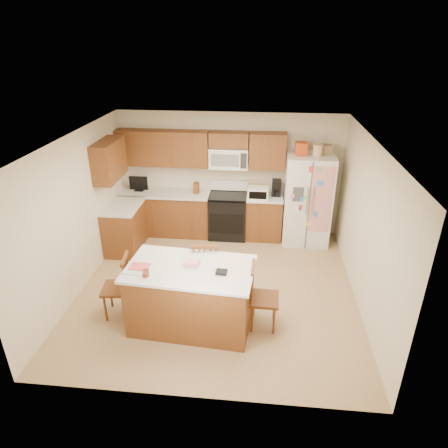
# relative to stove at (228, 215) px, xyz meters

# --- Properties ---
(ground) EXTENTS (4.50, 4.50, 0.00)m
(ground) POSITION_rel_stove_xyz_m (0.00, -1.94, -0.47)
(ground) COLOR #98714D
(ground) RESTS_ON ground
(room_shell) EXTENTS (4.60, 4.60, 2.52)m
(room_shell) POSITION_rel_stove_xyz_m (0.00, -1.94, 0.97)
(room_shell) COLOR beige
(room_shell) RESTS_ON ground
(cabinetry) EXTENTS (3.36, 1.56, 2.15)m
(cabinetry) POSITION_rel_stove_xyz_m (-0.98, -0.15, 0.44)
(cabinetry) COLOR brown
(cabinetry) RESTS_ON ground
(stove) EXTENTS (0.76, 0.65, 1.13)m
(stove) POSITION_rel_stove_xyz_m (0.00, 0.00, 0.00)
(stove) COLOR black
(stove) RESTS_ON ground
(refrigerator) EXTENTS (0.90, 0.79, 2.04)m
(refrigerator) POSITION_rel_stove_xyz_m (1.57, -0.06, 0.45)
(refrigerator) COLOR white
(refrigerator) RESTS_ON ground
(island) EXTENTS (1.83, 1.16, 1.05)m
(island) POSITION_rel_stove_xyz_m (-0.26, -2.88, 0.01)
(island) COLOR brown
(island) RESTS_ON ground
(windsor_chair_left) EXTENTS (0.45, 0.47, 0.98)m
(windsor_chair_left) POSITION_rel_stove_xyz_m (-1.38, -2.76, -0.01)
(windsor_chair_left) COLOR brown
(windsor_chair_left) RESTS_ON ground
(windsor_chair_back) EXTENTS (0.51, 0.49, 1.06)m
(windsor_chair_back) POSITION_rel_stove_xyz_m (-0.15, -2.26, 0.03)
(windsor_chair_back) COLOR brown
(windsor_chair_back) RESTS_ON ground
(windsor_chair_right) EXTENTS (0.42, 0.44, 1.00)m
(windsor_chair_right) POSITION_rel_stove_xyz_m (0.75, -2.80, -0.00)
(windsor_chair_right) COLOR brown
(windsor_chair_right) RESTS_ON ground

